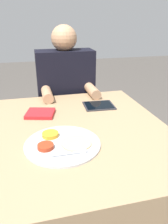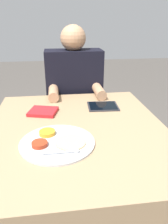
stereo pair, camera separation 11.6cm
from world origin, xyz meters
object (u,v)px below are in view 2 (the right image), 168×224
Objects in this scene: thali_tray at (57,142)px; tablet_device at (103,106)px; red_notebook at (43,112)px; person_diner at (75,108)px.

thali_tray is 0.50m from tablet_device.
tablet_device is (0.37, 0.05, -0.00)m from red_notebook.
tablet_device is at bearing -70.31° from person_diner.
person_diner is at bearing 63.69° from red_notebook.
tablet_device is at bearing 53.54° from thali_tray.
thali_tray is at bearing -100.67° from person_diner.
tablet_device is 0.16× the size of person_diner.
person_diner is at bearing 79.33° from thali_tray.
person_diner reaches higher than tablet_device.
person_diner reaches higher than red_notebook.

